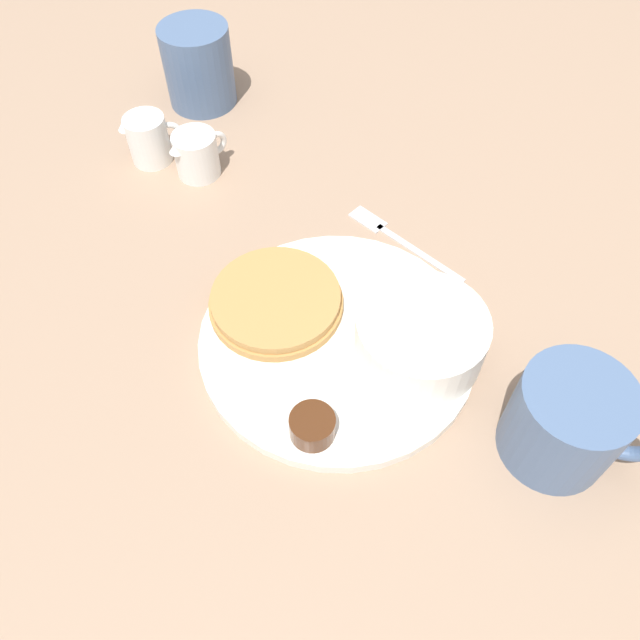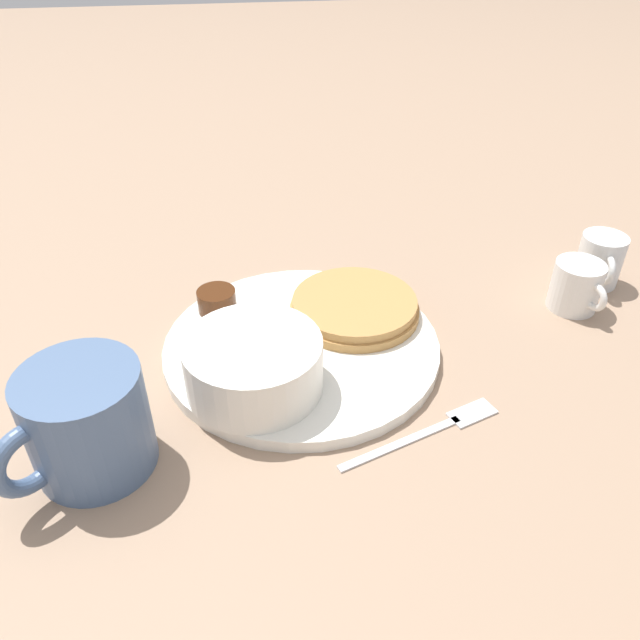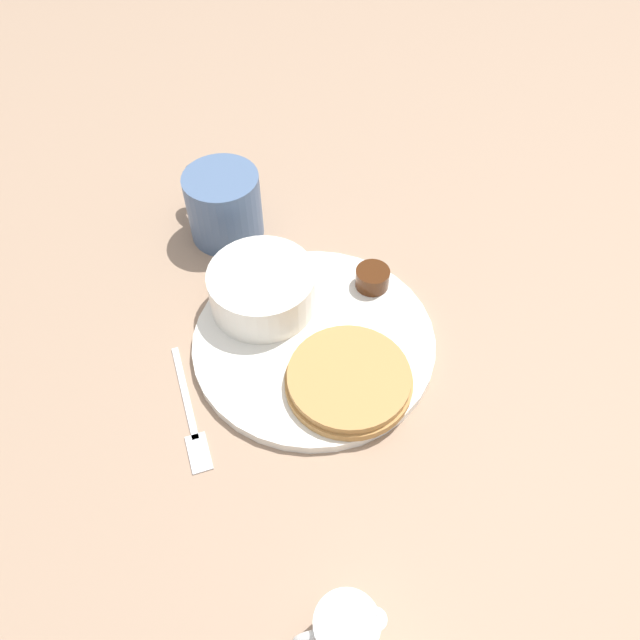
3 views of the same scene
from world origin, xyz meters
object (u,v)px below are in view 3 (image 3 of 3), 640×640
object	(u,v)px
bowl	(262,288)
fork	(191,421)
coffee_mug	(223,205)
creamer_pitcher_near	(345,631)
plate	(314,341)

from	to	relation	value
bowl	fork	bearing A→B (deg)	67.37
bowl	coffee_mug	bearing A→B (deg)	-65.53
creamer_pitcher_near	bowl	bearing A→B (deg)	-75.00
plate	bowl	xyz separation A→B (m)	(0.06, -0.05, 0.03)
plate	bowl	size ratio (longest dim) A/B	2.22
bowl	coffee_mug	xyz separation A→B (m)	(0.06, -0.13, 0.01)
bowl	fork	distance (m)	0.16
bowl	creamer_pitcher_near	bearing A→B (deg)	105.00
plate	bowl	world-z (taller)	bowl
creamer_pitcher_near	fork	size ratio (longest dim) A/B	0.50
plate	fork	size ratio (longest dim) A/B	1.79
coffee_mug	fork	world-z (taller)	coffee_mug
bowl	coffee_mug	distance (m)	0.14
plate	creamer_pitcher_near	distance (m)	0.29
plate	creamer_pitcher_near	bearing A→B (deg)	96.48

